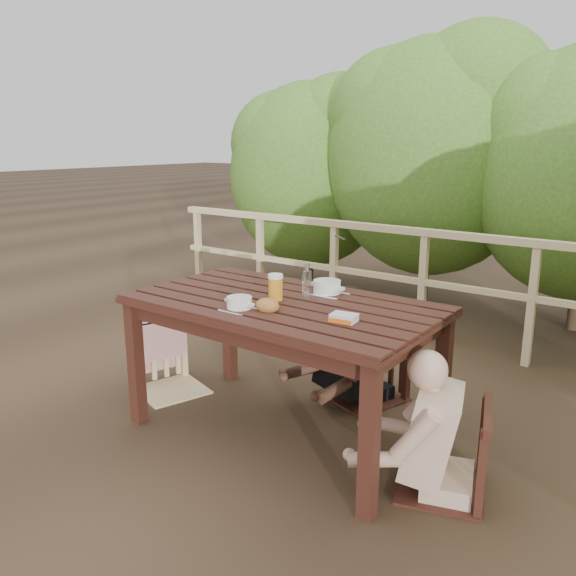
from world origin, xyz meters
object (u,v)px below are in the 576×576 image
Objects in this scene: diner_right at (455,380)px; chair_left at (169,332)px; woman at (367,311)px; bread_roll at (267,306)px; beer_glass at (275,289)px; soup_far at (327,288)px; chair_far at (365,330)px; table at (283,369)px; bottle at (307,283)px; butter_tub at (344,319)px; chair_right at (447,409)px; soup_near at (239,304)px.

chair_left is at bearing 72.75° from diner_right.
woman is 0.98m from bread_roll.
beer_glass is (-1.09, -0.01, 0.29)m from diner_right.
beer_glass is (-0.15, -0.31, 0.04)m from soup_far.
diner_right is (2.04, -0.00, 0.17)m from chair_left.
chair_far reaches higher than chair_left.
table is 0.54m from bottle.
table is 13.28× the size of butter_tub.
beer_glass is at bearing 73.54° from diner_right.
diner_right reaches higher than bottle.
chair_far is 0.80× the size of diner_right.
chair_far is at bearing -39.98° from chair_left.
woman is at bearing 83.94° from bread_roll.
bottle is (-0.02, -0.19, 0.07)m from soup_far.
chair_right is 3.75× the size of soup_near.
chair_far is at bearing 83.81° from bread_roll.
table is 2.01× the size of chair_left.
chair_left is at bearing 179.08° from beer_glass.
soup_near is 1.04× the size of bottle.
soup_near is 0.61m from butter_tub.
butter_tub is (0.40, -0.25, -0.09)m from bottle.
table is 1.43× the size of woman.
woman is 9.27× the size of butter_tub.
soup_near is 0.60m from soup_far.
table is 0.74m from chair_far.
chair_right is 6.70× the size of butter_tub.
chair_left is at bearing 168.77° from bread_roll.
chair_far is 0.99m from butter_tub.
chair_far is at bearing 33.87° from diner_right.
table is 0.50m from beer_glass.
soup_far is (0.21, 0.56, 0.01)m from soup_near.
beer_glass is at bearing -85.03° from chair_far.
chair_left is 3.69× the size of soup_near.
woman reaches higher than bread_roll.
butter_tub is at bearing 86.51° from diner_right.
chair_left is at bearing -128.10° from chair_far.
chair_left is 3.82× the size of bottle.
soup_far reaches higher than table.
woman is (0.15, 0.74, 0.21)m from table.
chair_left is 1.22m from soup_far.
chair_far is 1.13m from chair_right.
butter_tub is at bearing 9.12° from bread_roll.
table is 1.06m from diner_right.
bread_roll is (-0.99, -0.21, 0.25)m from diner_right.
bread_roll reaches higher than table.
bread_roll is 1.06× the size of butter_tub.
table is 0.53m from soup_near.
bottle reaches higher than chair_right.
bread_roll is 0.33m from bottle.
chair_far reaches higher than chair_right.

